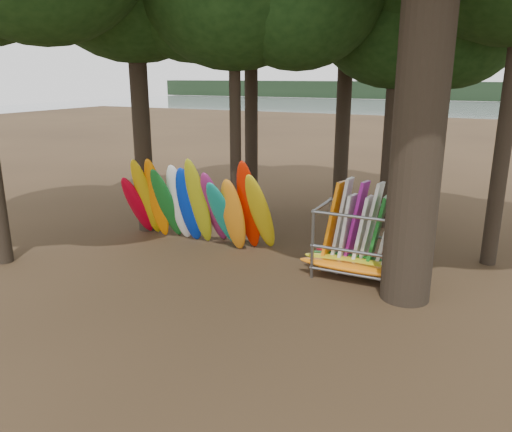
% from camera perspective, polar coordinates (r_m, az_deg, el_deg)
% --- Properties ---
extents(ground, '(120.00, 120.00, 0.00)m').
position_cam_1_polar(ground, '(13.89, -1.31, -7.28)').
color(ground, '#47331E').
rests_on(ground, ground).
extents(lake, '(160.00, 160.00, 0.00)m').
position_cam_1_polar(lake, '(71.79, 21.54, 10.40)').
color(lake, gray).
rests_on(lake, ground).
extents(far_shore, '(160.00, 4.00, 4.00)m').
position_cam_1_polar(far_shore, '(121.53, 23.79, 12.91)').
color(far_shore, black).
rests_on(far_shore, ground).
extents(kayak_row, '(5.34, 2.07, 3.17)m').
position_cam_1_polar(kayak_row, '(16.32, -6.82, 1.14)').
color(kayak_row, '#BE031C').
rests_on(kayak_row, ground).
extents(storage_rack, '(3.10, 1.57, 2.72)m').
position_cam_1_polar(storage_rack, '(14.17, 11.73, -3.15)').
color(storage_rack, slate).
rests_on(storage_rack, ground).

